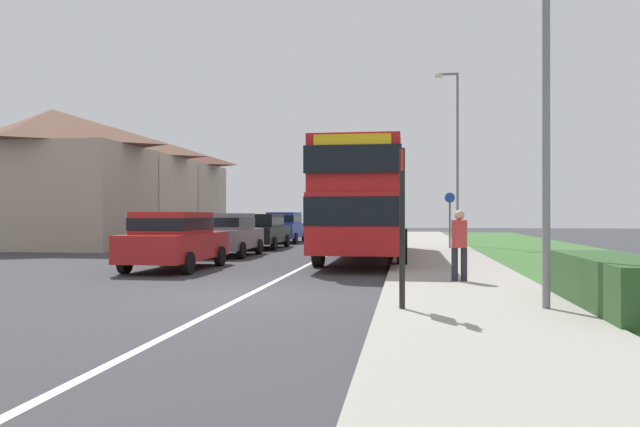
% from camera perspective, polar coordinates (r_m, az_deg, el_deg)
% --- Properties ---
extents(ground_plane, '(120.00, 120.00, 0.00)m').
position_cam_1_polar(ground_plane, '(11.41, -7.42, -8.02)').
color(ground_plane, '#38383D').
extents(lane_marking_centre, '(0.14, 60.00, 0.01)m').
position_cam_1_polar(lane_marking_centre, '(19.19, -0.86, -4.78)').
color(lane_marking_centre, silver).
rests_on(lane_marking_centre, ground_plane).
extents(pavement_near_side, '(3.20, 68.00, 0.12)m').
position_cam_1_polar(pavement_near_side, '(16.98, 12.21, -5.20)').
color(pavement_near_side, '#9E998E').
rests_on(pavement_near_side, ground_plane).
extents(grass_verge_seaward, '(6.00, 68.00, 0.08)m').
position_cam_1_polar(grass_verge_seaward, '(17.79, 26.22, -5.03)').
color(grass_verge_seaward, '#3D6B33').
rests_on(grass_verge_seaward, ground_plane).
extents(roadside_hedge, '(1.10, 3.84, 0.90)m').
position_cam_1_polar(roadside_hedge, '(10.46, 26.44, -6.25)').
color(roadside_hedge, '#2D5128').
rests_on(roadside_hedge, ground_plane).
extents(double_decker_bus, '(2.80, 11.35, 3.70)m').
position_cam_1_polar(double_decker_bus, '(20.83, 4.53, 1.47)').
color(double_decker_bus, red).
rests_on(double_decker_bus, ground_plane).
extents(parked_car_red, '(1.96, 4.31, 1.64)m').
position_cam_1_polar(parked_car_red, '(17.38, -13.78, -2.30)').
color(parked_car_red, '#B21E1E').
rests_on(parked_car_red, ground_plane).
extents(parked_car_grey, '(1.88, 4.01, 1.62)m').
position_cam_1_polar(parked_car_grey, '(22.54, -8.79, -1.83)').
color(parked_car_grey, slate).
rests_on(parked_car_grey, ground_plane).
extents(parked_car_black, '(1.92, 4.49, 1.59)m').
position_cam_1_polar(parked_car_black, '(27.44, -5.59, -1.54)').
color(parked_car_black, black).
rests_on(parked_car_black, ground_plane).
extents(parked_car_blue, '(1.87, 4.50, 1.69)m').
position_cam_1_polar(parked_car_blue, '(33.18, -3.40, -1.21)').
color(parked_car_blue, navy).
rests_on(parked_car_blue, ground_plane).
extents(pedestrian_at_stop, '(0.34, 0.34, 1.67)m').
position_cam_1_polar(pedestrian_at_stop, '(13.31, 13.24, -2.67)').
color(pedestrian_at_stop, '#23232D').
rests_on(pedestrian_at_stop, ground_plane).
extents(bus_stop_sign, '(0.09, 0.52, 2.60)m').
position_cam_1_polar(bus_stop_sign, '(9.25, 7.90, -0.30)').
color(bus_stop_sign, black).
rests_on(bus_stop_sign, ground_plane).
extents(cycle_route_sign, '(0.44, 0.08, 2.52)m').
position_cam_1_polar(cycle_route_sign, '(26.25, 12.36, -0.41)').
color(cycle_route_sign, slate).
rests_on(cycle_route_sign, ground_plane).
extents(street_lamp_near, '(1.14, 0.20, 7.56)m').
position_cam_1_polar(street_lamp_near, '(10.19, 20.31, 15.60)').
color(street_lamp_near, slate).
rests_on(street_lamp_near, ground_plane).
extents(street_lamp_mid, '(1.14, 0.20, 8.43)m').
position_cam_1_polar(street_lamp_mid, '(29.60, 12.89, 6.12)').
color(street_lamp_mid, slate).
rests_on(street_lamp_mid, ground_plane).
extents(house_terrace_far_side, '(7.92, 16.53, 6.43)m').
position_cam_1_polar(house_terrace_far_side, '(34.83, -19.36, 2.62)').
color(house_terrace_far_side, tan).
rests_on(house_terrace_far_side, ground_plane).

